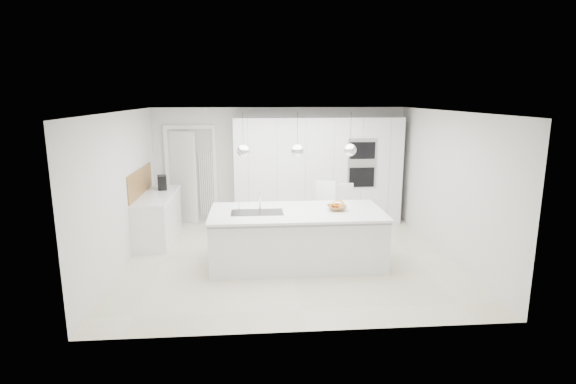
{
  "coord_description": "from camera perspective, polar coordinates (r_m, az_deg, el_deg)",
  "views": [
    {
      "loc": [
        -0.61,
        -7.35,
        2.76
      ],
      "look_at": [
        0.0,
        0.3,
        1.1
      ],
      "focal_mm": 28.0,
      "sensor_mm": 36.0,
      "label": 1
    }
  ],
  "objects": [
    {
      "name": "bar_stool_right",
      "position": [
        8.53,
        7.34,
        -2.86
      ],
      "size": [
        0.5,
        0.6,
        1.11
      ],
      "primitive_type": null,
      "rotation": [
        0.0,
        0.0,
        0.3
      ],
      "color": "white",
      "rests_on": "floor"
    },
    {
      "name": "wall_back",
      "position": [
        9.98,
        -1.01,
        3.51
      ],
      "size": [
        5.5,
        0.0,
        5.5
      ],
      "primitive_type": "plane",
      "rotation": [
        1.57,
        0.0,
        0.0
      ],
      "color": "silver",
      "rests_on": "ground"
    },
    {
      "name": "oak_backsplash",
      "position": [
        8.95,
        -18.24,
        1.23
      ],
      "size": [
        0.02,
        1.8,
        0.5
      ],
      "primitive_type": "cube",
      "color": "olive",
      "rests_on": "wall_left"
    },
    {
      "name": "apple_b",
      "position": [
        7.48,
        5.8,
        -1.73
      ],
      "size": [
        0.07,
        0.07,
        0.07
      ],
      "primitive_type": "sphere",
      "color": "#A52A0F",
      "rests_on": "fruit_bowl"
    },
    {
      "name": "island_sink",
      "position": [
        7.31,
        -3.93,
        -3.21
      ],
      "size": [
        0.84,
        0.44,
        0.18
      ],
      "primitive_type": null,
      "color": "#3F3F42",
      "rests_on": "island_worktop"
    },
    {
      "name": "island_base",
      "position": [
        7.46,
        1.14,
        -6.0
      ],
      "size": [
        2.8,
        1.2,
        0.86
      ],
      "primitive_type": "cube",
      "color": "white",
      "rests_on": "floor"
    },
    {
      "name": "espresso_machine",
      "position": [
        9.35,
        -15.71,
        1.17
      ],
      "size": [
        0.23,
        0.3,
        0.29
      ],
      "primitive_type": "cube",
      "rotation": [
        0.0,
        0.0,
        0.23
      ],
      "color": "black",
      "rests_on": "left_worktop"
    },
    {
      "name": "apple_a",
      "position": [
        7.48,
        6.2,
        -1.71
      ],
      "size": [
        0.08,
        0.08,
        0.08
      ],
      "primitive_type": "sphere",
      "color": "#A52A0F",
      "rests_on": "fruit_bowl"
    },
    {
      "name": "left_base_cabinets",
      "position": [
        9.05,
        -16.16,
        -3.21
      ],
      "size": [
        0.6,
        1.8,
        0.86
      ],
      "primitive_type": "cube",
      "color": "white",
      "rests_on": "floor"
    },
    {
      "name": "doorway_frame",
      "position": [
        10.06,
        -12.16,
        2.0
      ],
      "size": [
        1.11,
        0.08,
        2.13
      ],
      "primitive_type": null,
      "color": "white",
      "rests_on": "floor"
    },
    {
      "name": "island_tap",
      "position": [
        7.45,
        -3.59,
        -1.09
      ],
      "size": [
        0.02,
        0.02,
        0.3
      ],
      "primitive_type": "cylinder",
      "color": "white",
      "rests_on": "island_worktop"
    },
    {
      "name": "radiator",
      "position": [
        10.04,
        -10.31,
        1.05
      ],
      "size": [
        0.32,
        0.04,
        1.4
      ],
      "primitive_type": null,
      "color": "white",
      "rests_on": "floor"
    },
    {
      "name": "oven_stack",
      "position": [
        9.63,
        9.39,
        3.62
      ],
      "size": [
        0.62,
        0.04,
        1.05
      ],
      "primitive_type": null,
      "color": "#A5A5A8",
      "rests_on": "tall_cabinets"
    },
    {
      "name": "wall_left",
      "position": [
        7.8,
        -20.39,
        0.27
      ],
      "size": [
        0.0,
        5.0,
        5.0
      ],
      "primitive_type": "plane",
      "rotation": [
        1.57,
        0.0,
        1.57
      ],
      "color": "silver",
      "rests_on": "ground"
    },
    {
      "name": "floor",
      "position": [
        7.87,
        0.18,
        -8.31
      ],
      "size": [
        5.5,
        5.5,
        0.0
      ],
      "primitive_type": "plane",
      "color": "beige",
      "rests_on": "ground"
    },
    {
      "name": "pendant_mid",
      "position": [
        7.13,
        1.19,
        5.28
      ],
      "size": [
        0.2,
        0.2,
        0.2
      ],
      "primitive_type": "sphere",
      "color": "white",
      "rests_on": "ceiling"
    },
    {
      "name": "tall_cabinets",
      "position": [
        9.78,
        3.79,
        2.71
      ],
      "size": [
        3.6,
        0.6,
        2.3
      ],
      "primitive_type": "cube",
      "color": "white",
      "rests_on": "floor"
    },
    {
      "name": "island_worktop",
      "position": [
        7.38,
        1.12,
        -2.56
      ],
      "size": [
        2.84,
        1.4,
        0.04
      ],
      "primitive_type": "cube",
      "color": "white",
      "rests_on": "island_base"
    },
    {
      "name": "fruit_bowl",
      "position": [
        7.45,
        6.23,
        -2.0
      ],
      "size": [
        0.33,
        0.33,
        0.08
      ],
      "primitive_type": "imported",
      "rotation": [
        0.0,
        0.0,
        0.04
      ],
      "color": "olive",
      "rests_on": "island_worktop"
    },
    {
      "name": "left_worktop",
      "position": [
        8.94,
        -16.33,
        -0.43
      ],
      "size": [
        0.62,
        1.82,
        0.04
      ],
      "primitive_type": "cube",
      "color": "white",
      "rests_on": "left_base_cabinets"
    },
    {
      "name": "ceiling",
      "position": [
        7.38,
        0.19,
        10.19
      ],
      "size": [
        5.5,
        5.5,
        0.0
      ],
      "primitive_type": "plane",
      "rotation": [
        3.14,
        0.0,
        0.0
      ],
      "color": "white",
      "rests_on": "wall_back"
    },
    {
      "name": "pendant_left",
      "position": [
        7.1,
        -5.68,
        5.19
      ],
      "size": [
        0.2,
        0.2,
        0.2
      ],
      "primitive_type": "sphere",
      "color": "white",
      "rests_on": "ceiling"
    },
    {
      "name": "bar_stool_left",
      "position": [
        8.33,
        4.94,
        -2.89
      ],
      "size": [
        0.56,
        0.65,
        1.19
      ],
      "primitive_type": null,
      "rotation": [
        0.0,
        0.0,
        -0.35
      ],
      "color": "white",
      "rests_on": "floor"
    },
    {
      "name": "hallway_door",
      "position": [
        10.05,
        -13.6,
        1.81
      ],
      "size": [
        0.76,
        0.38,
        2.0
      ],
      "primitive_type": "cube",
      "rotation": [
        0.0,
        0.0,
        -0.44
      ],
      "color": "white",
      "rests_on": "floor"
    },
    {
      "name": "pendant_right",
      "position": [
        7.27,
        7.9,
        5.3
      ],
      "size": [
        0.2,
        0.2,
        0.2
      ],
      "primitive_type": "sphere",
      "color": "white",
      "rests_on": "ceiling"
    },
    {
      "name": "banana_bunch",
      "position": [
        7.43,
        6.36,
        -1.42
      ],
      "size": [
        0.24,
        0.17,
        0.22
      ],
      "primitive_type": "torus",
      "rotation": [
        1.22,
        0.0,
        0.35
      ],
      "color": "gold",
      "rests_on": "fruit_bowl"
    }
  ]
}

